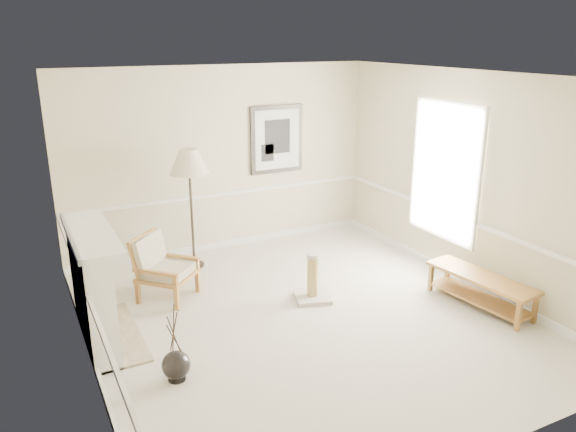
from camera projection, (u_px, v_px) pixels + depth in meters
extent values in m
plane|color=silver|center=(304.00, 317.00, 6.92)|extent=(5.50, 5.50, 0.00)
cube|color=beige|center=(222.00, 160.00, 8.80)|extent=(5.00, 0.04, 2.90)
cube|color=beige|center=(483.00, 301.00, 4.14)|extent=(5.00, 0.04, 2.90)
cube|color=beige|center=(77.00, 239.00, 5.40)|extent=(0.04, 5.50, 2.90)
cube|color=beige|center=(468.00, 181.00, 7.55)|extent=(0.04, 5.50, 2.90)
cube|color=white|center=(307.00, 76.00, 6.03)|extent=(5.00, 5.50, 0.04)
cube|color=white|center=(225.00, 243.00, 9.22)|extent=(4.95, 0.04, 0.10)
cube|color=white|center=(223.00, 194.00, 8.96)|extent=(4.95, 0.04, 0.05)
cube|color=white|center=(446.00, 171.00, 7.86)|extent=(0.03, 1.20, 1.80)
cube|color=white|center=(445.00, 171.00, 7.85)|extent=(0.05, 1.34, 1.94)
cube|color=black|center=(277.00, 139.00, 9.11)|extent=(0.92, 0.04, 1.10)
cube|color=white|center=(277.00, 140.00, 9.09)|extent=(0.78, 0.01, 0.96)
cube|color=black|center=(277.00, 137.00, 9.07)|extent=(0.45, 0.01, 0.55)
cube|color=white|center=(92.00, 290.00, 6.22)|extent=(0.28, 1.50, 1.25)
cube|color=white|center=(90.00, 234.00, 6.04)|extent=(0.46, 1.64, 0.06)
cube|color=#C6B28E|center=(106.00, 293.00, 6.30)|extent=(0.02, 1.05, 0.95)
cube|color=black|center=(108.00, 304.00, 6.35)|extent=(0.02, 0.62, 0.58)
cube|color=#B1823B|center=(111.00, 324.00, 6.43)|extent=(0.01, 0.66, 0.05)
cube|color=#C6B28E|center=(112.00, 335.00, 6.48)|extent=(0.60, 1.50, 0.03)
sphere|color=black|center=(176.00, 365.00, 5.62)|extent=(0.29, 0.29, 0.29)
cylinder|color=black|center=(177.00, 376.00, 5.66)|extent=(0.19, 0.19, 0.08)
cylinder|color=black|center=(174.00, 332.00, 5.50)|extent=(0.08, 0.10, 0.46)
cylinder|color=black|center=(174.00, 335.00, 5.52)|extent=(0.10, 0.13, 0.37)
cylinder|color=black|center=(173.00, 328.00, 5.49)|extent=(0.05, 0.06, 0.54)
cube|color=olive|center=(177.00, 298.00, 7.05)|extent=(0.08, 0.08, 0.35)
cube|color=olive|center=(138.00, 291.00, 7.22)|extent=(0.08, 0.08, 0.35)
cube|color=olive|center=(198.00, 280.00, 7.56)|extent=(0.08, 0.08, 0.35)
cube|color=olive|center=(161.00, 274.00, 7.73)|extent=(0.08, 0.08, 0.35)
cube|color=olive|center=(168.00, 275.00, 7.34)|extent=(0.90, 0.90, 0.05)
cube|color=olive|center=(147.00, 253.00, 7.34)|extent=(0.56, 0.55, 0.50)
cube|color=olive|center=(155.00, 273.00, 7.04)|extent=(0.49, 0.50, 0.05)
cube|color=olive|center=(178.00, 257.00, 7.55)|extent=(0.49, 0.50, 0.05)
cube|color=white|center=(167.00, 269.00, 7.32)|extent=(0.83, 0.83, 0.11)
cube|color=white|center=(150.00, 252.00, 7.32)|extent=(0.54, 0.54, 0.45)
cylinder|color=black|center=(195.00, 265.00, 8.45)|extent=(0.29, 0.29, 0.03)
cylinder|color=black|center=(192.00, 213.00, 8.20)|extent=(0.04, 0.04, 1.61)
cone|color=beige|center=(189.00, 161.00, 7.96)|extent=(0.71, 0.71, 0.35)
cube|color=olive|center=(482.00, 277.00, 7.09)|extent=(0.63, 1.51, 0.04)
cube|color=olive|center=(479.00, 298.00, 7.18)|extent=(0.55, 1.39, 0.03)
cube|color=olive|center=(518.00, 316.00, 6.54)|extent=(0.06, 0.06, 0.38)
cube|color=olive|center=(535.00, 309.00, 6.72)|extent=(0.06, 0.06, 0.38)
cube|color=olive|center=(431.00, 278.00, 7.59)|extent=(0.06, 0.06, 0.38)
cube|color=olive|center=(447.00, 272.00, 7.77)|extent=(0.06, 0.06, 0.38)
cube|color=beige|center=(313.00, 297.00, 7.39)|extent=(0.57, 0.57, 0.06)
cylinder|color=tan|center=(313.00, 276.00, 7.30)|extent=(0.15, 0.15, 0.54)
cylinder|color=beige|center=(313.00, 255.00, 7.21)|extent=(0.17, 0.17, 0.04)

